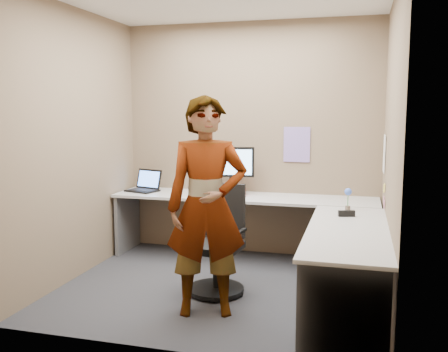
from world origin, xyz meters
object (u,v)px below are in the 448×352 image
(monitor, at_px, (232,164))
(person, at_px, (207,207))
(desk, at_px, (273,222))
(office_chair, at_px, (218,249))

(monitor, relative_size, person, 0.28)
(desk, distance_m, person, 1.09)
(office_chair, bearing_deg, person, -77.74)
(monitor, distance_m, person, 1.62)
(desk, xyz_separation_m, monitor, (-0.59, 0.63, 0.49))
(office_chair, height_order, person, person)
(monitor, xyz_separation_m, person, (0.20, -1.59, -0.17))
(office_chair, bearing_deg, desk, 54.49)
(monitor, bearing_deg, office_chair, -91.73)
(monitor, height_order, office_chair, monitor)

